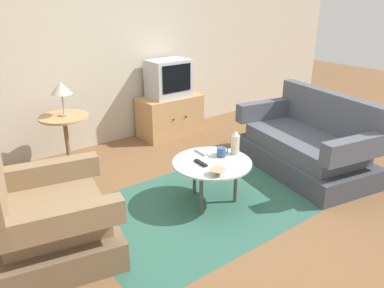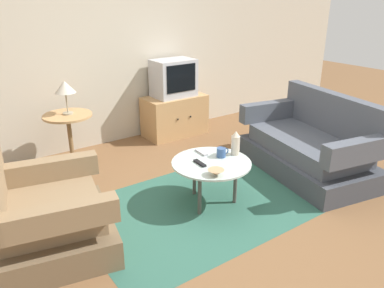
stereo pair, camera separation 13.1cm
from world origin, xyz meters
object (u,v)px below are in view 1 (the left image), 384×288
object	(u,v)px
side_table	(66,131)
television	(169,78)
couch	(308,145)
tv_remote_dark	(201,163)
tv_stand	(170,116)
mug	(222,152)
vase	(235,143)
bowl	(218,172)
coffee_table	(212,165)
armchair	(47,221)
table_lamp	(61,89)
tv_remote_silver	(201,152)

from	to	relation	value
side_table	television	world-z (taller)	television
couch	side_table	xyz separation A→B (m)	(-2.18, 1.69, 0.18)
couch	television	size ratio (longest dim) A/B	3.01
couch	tv_remote_dark	xyz separation A→B (m)	(-1.49, 0.11, 0.16)
tv_stand	tv_remote_dark	world-z (taller)	tv_stand
couch	tv_stand	distance (m)	2.00
tv_remote_dark	mug	bearing A→B (deg)	96.52
vase	tv_remote_dark	distance (m)	0.43
mug	tv_stand	bearing A→B (deg)	70.98
bowl	mug	bearing A→B (deg)	43.75
tv_remote_dark	coffee_table	bearing A→B (deg)	81.53
coffee_table	bowl	size ratio (longest dim) A/B	5.07
armchair	television	world-z (taller)	television
couch	mug	distance (m)	1.24
bowl	tv_remote_dark	xyz separation A→B (m)	(0.02, 0.27, -0.02)
tv_remote_dark	vase	bearing A→B (deg)	91.08
couch	coffee_table	world-z (taller)	couch
tv_stand	bowl	bearing A→B (deg)	-113.76
tv_stand	tv_remote_dark	xyz separation A→B (m)	(-0.89, -1.80, 0.16)
tv_stand	couch	bearing A→B (deg)	-72.53
television	side_table	bearing A→B (deg)	-171.44
side_table	mug	distance (m)	1.84
couch	vase	xyz separation A→B (m)	(-1.07, 0.09, 0.26)
coffee_table	bowl	xyz separation A→B (m)	(-0.14, -0.24, 0.07)
armchair	table_lamp	xyz separation A→B (m)	(0.71, 1.43, 0.65)
television	table_lamp	xyz separation A→B (m)	(-1.57, -0.23, 0.12)
vase	bowl	bearing A→B (deg)	-150.56
coffee_table	tv_remote_dark	bearing A→B (deg)	168.08
side_table	bowl	bearing A→B (deg)	-69.96
mug	side_table	bearing A→B (deg)	121.78
couch	bowl	distance (m)	1.53
coffee_table	television	bearing A→B (deg)	67.25
tv_remote_dark	armchair	bearing A→B (deg)	-92.88
television	tv_remote_dark	xyz separation A→B (m)	(-0.89, -1.81, -0.38)
tv_stand	tv_remote_dark	distance (m)	2.01
armchair	tv_remote_silver	xyz separation A→B (m)	(1.56, 0.04, 0.15)
vase	tv_remote_silver	distance (m)	0.35
vase	tv_remote_silver	xyz separation A→B (m)	(-0.26, 0.21, -0.11)
tv_remote_dark	table_lamp	bearing A→B (deg)	-153.24
coffee_table	table_lamp	size ratio (longest dim) A/B	1.99
vase	mug	size ratio (longest dim) A/B	1.77
table_lamp	tv_remote_silver	size ratio (longest dim) A/B	2.13
tv_stand	table_lamp	size ratio (longest dim) A/B	2.31
armchair	coffee_table	size ratio (longest dim) A/B	1.49
tv_remote_silver	mug	bearing A→B (deg)	34.45
table_lamp	vase	distance (m)	1.98
coffee_table	tv_remote_dark	size ratio (longest dim) A/B	4.49
vase	bowl	distance (m)	0.52
side_table	couch	bearing A→B (deg)	-37.68
coffee_table	mug	xyz separation A→B (m)	(0.16, 0.04, 0.09)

